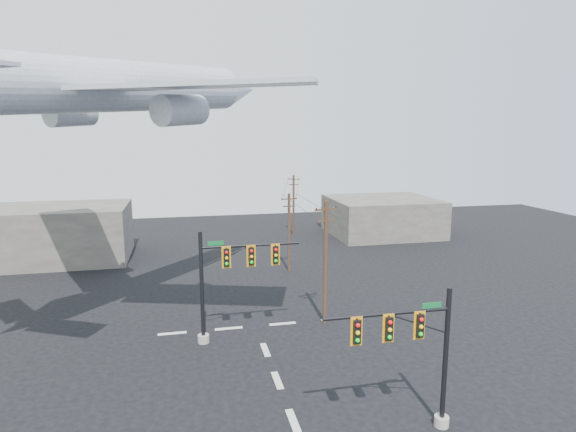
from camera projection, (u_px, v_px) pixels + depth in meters
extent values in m
plane|color=black|center=(293.00, 421.00, 23.79)|extent=(120.00, 120.00, 0.00)
cube|color=beige|center=(293.00, 420.00, 23.79)|extent=(0.40, 2.00, 0.01)
cube|color=beige|center=(277.00, 380.00, 27.63)|extent=(0.40, 2.00, 0.01)
cube|color=beige|center=(265.00, 350.00, 31.48)|extent=(0.40, 2.00, 0.01)
cube|color=beige|center=(172.00, 333.00, 34.04)|extent=(2.00, 0.40, 0.01)
cube|color=beige|center=(229.00, 328.00, 34.89)|extent=(2.00, 0.40, 0.01)
cube|color=beige|center=(283.00, 324.00, 35.75)|extent=(2.00, 0.40, 0.01)
cube|color=beige|center=(334.00, 319.00, 36.61)|extent=(2.00, 0.40, 0.01)
cylinder|color=gray|center=(442.00, 421.00, 23.33)|extent=(0.70, 0.70, 0.50)
cylinder|color=black|center=(445.00, 359.00, 22.76)|extent=(0.24, 0.24, 7.01)
cylinder|color=black|center=(387.00, 314.00, 21.67)|extent=(6.09, 0.16, 0.16)
cylinder|color=black|center=(418.00, 324.00, 22.11)|extent=(3.27, 0.08, 0.08)
cube|color=black|center=(419.00, 325.00, 21.97)|extent=(0.34, 0.30, 1.10)
cube|color=orange|center=(419.00, 325.00, 21.99)|extent=(0.55, 0.04, 1.35)
sphere|color=red|center=(422.00, 320.00, 21.74)|extent=(0.20, 0.20, 0.20)
sphere|color=#FFB60D|center=(421.00, 327.00, 21.80)|extent=(0.20, 0.20, 0.20)
sphere|color=#0CC613|center=(421.00, 334.00, 21.86)|extent=(0.20, 0.20, 0.20)
cube|color=black|center=(388.00, 328.00, 21.64)|extent=(0.34, 0.30, 1.10)
cube|color=orange|center=(388.00, 328.00, 21.66)|extent=(0.55, 0.04, 1.35)
sphere|color=red|center=(390.00, 322.00, 21.42)|extent=(0.20, 0.20, 0.20)
sphere|color=#FFB60D|center=(390.00, 330.00, 21.48)|extent=(0.20, 0.20, 0.20)
sphere|color=#0CC613|center=(390.00, 337.00, 21.54)|extent=(0.20, 0.20, 0.20)
cube|color=black|center=(356.00, 331.00, 21.31)|extent=(0.34, 0.30, 1.10)
cube|color=orange|center=(356.00, 331.00, 21.33)|extent=(0.55, 0.04, 1.35)
sphere|color=red|center=(358.00, 325.00, 21.09)|extent=(0.20, 0.20, 0.20)
sphere|color=#FFB60D|center=(358.00, 333.00, 21.15)|extent=(0.20, 0.20, 0.20)
sphere|color=#0CC613|center=(358.00, 340.00, 21.21)|extent=(0.20, 0.20, 0.20)
cube|color=#0D6029|center=(432.00, 305.00, 22.03)|extent=(0.95, 0.04, 0.26)
cylinder|color=gray|center=(204.00, 339.00, 32.55)|extent=(0.77, 0.77, 0.55)
cylinder|color=black|center=(202.00, 288.00, 31.93)|extent=(0.26, 0.26, 7.70)
cylinder|color=black|center=(251.00, 245.00, 32.15)|extent=(6.61, 0.18, 0.18)
cylinder|color=black|center=(226.00, 256.00, 31.92)|extent=(3.56, 0.09, 0.09)
cube|color=black|center=(226.00, 257.00, 31.76)|extent=(0.37, 0.33, 1.21)
cube|color=orange|center=(226.00, 257.00, 31.78)|extent=(0.60, 0.04, 1.48)
sphere|color=red|center=(227.00, 252.00, 31.52)|extent=(0.22, 0.22, 0.22)
sphere|color=#FFB60D|center=(227.00, 258.00, 31.58)|extent=(0.22, 0.22, 0.22)
sphere|color=#0CC613|center=(227.00, 264.00, 31.65)|extent=(0.22, 0.22, 0.22)
cube|color=black|center=(251.00, 256.00, 32.12)|extent=(0.37, 0.33, 1.21)
cube|color=orange|center=(251.00, 256.00, 32.14)|extent=(0.60, 0.04, 1.48)
sphere|color=red|center=(251.00, 251.00, 31.87)|extent=(0.22, 0.22, 0.22)
sphere|color=#FFB60D|center=(252.00, 257.00, 31.94)|extent=(0.22, 0.22, 0.22)
sphere|color=#0CC613|center=(252.00, 262.00, 32.00)|extent=(0.22, 0.22, 0.22)
cube|color=black|center=(275.00, 255.00, 32.47)|extent=(0.37, 0.33, 1.21)
cube|color=orange|center=(275.00, 255.00, 32.49)|extent=(0.60, 0.04, 1.48)
sphere|color=red|center=(276.00, 250.00, 32.22)|extent=(0.22, 0.22, 0.22)
sphere|color=#FFB60D|center=(276.00, 255.00, 32.29)|extent=(0.22, 0.22, 0.22)
sphere|color=#0CC613|center=(276.00, 261.00, 32.36)|extent=(0.22, 0.22, 0.22)
cube|color=#0D6029|center=(216.00, 243.00, 31.55)|extent=(1.04, 0.04, 0.29)
cylinder|color=#4B2F20|center=(325.00, 263.00, 35.11)|extent=(0.31, 0.31, 9.22)
cube|color=#4B2F20|center=(326.00, 209.00, 34.41)|extent=(1.81, 0.59, 0.12)
cube|color=#4B2F20|center=(326.00, 221.00, 34.56)|extent=(1.42, 0.48, 0.12)
cylinder|color=black|center=(316.00, 209.00, 34.03)|extent=(0.10, 0.10, 0.12)
cylinder|color=black|center=(326.00, 208.00, 34.40)|extent=(0.10, 0.10, 0.12)
cylinder|color=black|center=(336.00, 207.00, 34.76)|extent=(0.10, 0.10, 0.12)
cylinder|color=#4B2F20|center=(289.00, 233.00, 48.28)|extent=(0.27, 0.27, 8.03)
cube|color=#4B2F20|center=(289.00, 199.00, 47.68)|extent=(1.63, 0.26, 0.11)
cube|color=#4B2F20|center=(289.00, 206.00, 47.81)|extent=(1.27, 0.22, 0.11)
cylinder|color=black|center=(282.00, 198.00, 47.45)|extent=(0.09, 0.09, 0.11)
cylinder|color=black|center=(289.00, 198.00, 47.66)|extent=(0.09, 0.09, 0.11)
cylinder|color=black|center=(296.00, 198.00, 47.88)|extent=(0.09, 0.09, 0.11)
cylinder|color=#4B2F20|center=(294.00, 205.00, 66.08)|extent=(0.28, 0.28, 8.24)
cube|color=#4B2F20|center=(294.00, 179.00, 65.46)|extent=(1.61, 0.71, 0.11)
cube|color=#4B2F20|center=(294.00, 185.00, 65.59)|extent=(1.26, 0.58, 0.11)
cylinder|color=black|center=(288.00, 178.00, 65.56)|extent=(0.09, 0.09, 0.11)
cylinder|color=black|center=(294.00, 178.00, 65.45)|extent=(0.09, 0.09, 0.11)
cylinder|color=black|center=(299.00, 179.00, 65.34)|extent=(0.09, 0.09, 0.11)
cylinder|color=black|center=(296.00, 204.00, 40.89)|extent=(0.44, 13.53, 0.03)
cylinder|color=black|center=(286.00, 188.00, 56.42)|extent=(4.58, 17.52, 0.03)
cylinder|color=black|center=(313.00, 204.00, 41.22)|extent=(0.25, 13.53, 0.03)
cylinder|color=black|center=(298.00, 188.00, 56.74)|extent=(4.64, 17.52, 0.03)
cylinder|color=silver|center=(125.00, 86.00, 32.29)|extent=(16.96, 17.97, 4.55)
cone|color=silver|center=(239.00, 89.00, 43.18)|extent=(5.79, 5.88, 3.62)
cube|color=silver|center=(38.00, 95.00, 34.84)|extent=(9.57, 14.45, 0.53)
cube|color=silver|center=(197.00, 85.00, 27.40)|extent=(14.46, 8.67, 0.53)
cylinder|color=silver|center=(71.00, 113.00, 34.77)|extent=(3.74, 3.83, 2.08)
cylinder|color=silver|center=(180.00, 110.00, 29.57)|extent=(3.74, 3.83, 2.08)
cube|color=slate|center=(43.00, 234.00, 52.62)|extent=(18.00, 10.00, 6.00)
cube|color=slate|center=(382.00, 216.00, 66.51)|extent=(14.00, 12.00, 5.00)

